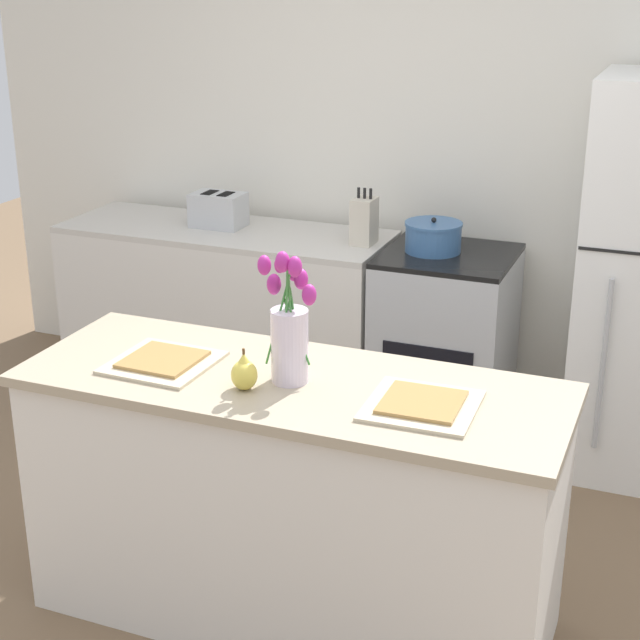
{
  "coord_description": "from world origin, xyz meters",
  "views": [
    {
      "loc": [
        1.17,
        -2.66,
        2.19
      ],
      "look_at": [
        0.0,
        0.25,
        1.03
      ],
      "focal_mm": 55.0,
      "sensor_mm": 36.0,
      "label": 1
    }
  ],
  "objects_px": {
    "pear_figurine": "(244,373)",
    "knife_block": "(364,221)",
    "stove_range": "(444,344)",
    "cooking_pot": "(433,237)",
    "plate_setting_right": "(422,404)",
    "toaster": "(218,210)",
    "flower_vase": "(289,331)",
    "plate_setting_left": "(163,361)"
  },
  "relations": [
    {
      "from": "pear_figurine",
      "to": "knife_block",
      "type": "distance_m",
      "value": 1.74
    },
    {
      "from": "stove_range",
      "to": "cooking_pot",
      "type": "relative_size",
      "value": 3.39
    },
    {
      "from": "plate_setting_right",
      "to": "toaster",
      "type": "relative_size",
      "value": 1.21
    },
    {
      "from": "cooking_pot",
      "to": "knife_block",
      "type": "relative_size",
      "value": 0.99
    },
    {
      "from": "stove_range",
      "to": "flower_vase",
      "type": "height_order",
      "value": "flower_vase"
    },
    {
      "from": "pear_figurine",
      "to": "stove_range",
      "type": "bearing_deg",
      "value": 83.1
    },
    {
      "from": "stove_range",
      "to": "toaster",
      "type": "xyz_separation_m",
      "value": [
        -1.21,
        0.04,
        0.54
      ]
    },
    {
      "from": "pear_figurine",
      "to": "toaster",
      "type": "relative_size",
      "value": 0.49
    },
    {
      "from": "plate_setting_left",
      "to": "toaster",
      "type": "relative_size",
      "value": 1.21
    },
    {
      "from": "stove_range",
      "to": "plate_setting_left",
      "type": "distance_m",
      "value": 1.79
    },
    {
      "from": "pear_figurine",
      "to": "cooking_pot",
      "type": "bearing_deg",
      "value": 85.66
    },
    {
      "from": "toaster",
      "to": "cooking_pot",
      "type": "distance_m",
      "value": 1.13
    },
    {
      "from": "toaster",
      "to": "knife_block",
      "type": "relative_size",
      "value": 1.04
    },
    {
      "from": "cooking_pot",
      "to": "plate_setting_right",
      "type": "bearing_deg",
      "value": -75.4
    },
    {
      "from": "flower_vase",
      "to": "cooking_pot",
      "type": "xyz_separation_m",
      "value": [
        0.03,
        1.61,
        -0.11
      ]
    },
    {
      "from": "plate_setting_right",
      "to": "cooking_pot",
      "type": "bearing_deg",
      "value": 104.6
    },
    {
      "from": "stove_range",
      "to": "plate_setting_right",
      "type": "bearing_deg",
      "value": -77.94
    },
    {
      "from": "flower_vase",
      "to": "plate_setting_left",
      "type": "relative_size",
      "value": 1.32
    },
    {
      "from": "stove_range",
      "to": "cooking_pot",
      "type": "xyz_separation_m",
      "value": [
        -0.08,
        0.0,
        0.52
      ]
    },
    {
      "from": "plate_setting_left",
      "to": "plate_setting_right",
      "type": "relative_size",
      "value": 1.0
    },
    {
      "from": "stove_range",
      "to": "knife_block",
      "type": "height_order",
      "value": "knife_block"
    },
    {
      "from": "flower_vase",
      "to": "pear_figurine",
      "type": "bearing_deg",
      "value": -133.66
    },
    {
      "from": "stove_range",
      "to": "toaster",
      "type": "relative_size",
      "value": 3.23
    },
    {
      "from": "toaster",
      "to": "plate_setting_right",
      "type": "bearing_deg",
      "value": -47.07
    },
    {
      "from": "flower_vase",
      "to": "plate_setting_right",
      "type": "xyz_separation_m",
      "value": [
        0.45,
        -0.03,
        -0.16
      ]
    },
    {
      "from": "flower_vase",
      "to": "plate_setting_right",
      "type": "bearing_deg",
      "value": -4.04
    },
    {
      "from": "plate_setting_left",
      "to": "knife_block",
      "type": "distance_m",
      "value": 1.66
    },
    {
      "from": "flower_vase",
      "to": "pear_figurine",
      "type": "distance_m",
      "value": 0.19
    },
    {
      "from": "plate_setting_left",
      "to": "knife_block",
      "type": "xyz_separation_m",
      "value": [
        0.13,
        1.65,
        0.1
      ]
    },
    {
      "from": "stove_range",
      "to": "flower_vase",
      "type": "xyz_separation_m",
      "value": [
        -0.1,
        -1.61,
        0.63
      ]
    },
    {
      "from": "cooking_pot",
      "to": "knife_block",
      "type": "bearing_deg",
      "value": 179.05
    },
    {
      "from": "stove_range",
      "to": "knife_block",
      "type": "xyz_separation_m",
      "value": [
        -0.42,
        0.01,
        0.56
      ]
    },
    {
      "from": "plate_setting_right",
      "to": "cooking_pot",
      "type": "xyz_separation_m",
      "value": [
        -0.43,
        1.64,
        0.06
      ]
    },
    {
      "from": "flower_vase",
      "to": "plate_setting_left",
      "type": "height_order",
      "value": "flower_vase"
    },
    {
      "from": "plate_setting_right",
      "to": "knife_block",
      "type": "bearing_deg",
      "value": 115.0
    },
    {
      "from": "pear_figurine",
      "to": "plate_setting_right",
      "type": "bearing_deg",
      "value": 8.01
    },
    {
      "from": "toaster",
      "to": "knife_block",
      "type": "distance_m",
      "value": 0.79
    },
    {
      "from": "plate_setting_right",
      "to": "toaster",
      "type": "bearing_deg",
      "value": 132.93
    },
    {
      "from": "pear_figurine",
      "to": "cooking_pot",
      "type": "distance_m",
      "value": 1.73
    },
    {
      "from": "plate_setting_right",
      "to": "toaster",
      "type": "distance_m",
      "value": 2.29
    },
    {
      "from": "plate_setting_left",
      "to": "cooking_pot",
      "type": "xyz_separation_m",
      "value": [
        0.47,
        1.64,
        0.06
      ]
    },
    {
      "from": "plate_setting_left",
      "to": "stove_range",
      "type": "bearing_deg",
      "value": 71.46
    }
  ]
}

